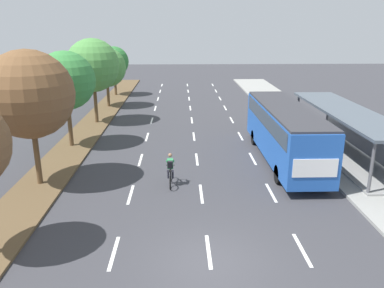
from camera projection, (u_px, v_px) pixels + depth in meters
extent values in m
plane|color=#38383D|center=(210.00, 263.00, 13.63)|extent=(140.00, 140.00, 0.00)
cube|color=brown|center=(94.00, 123.00, 32.45)|extent=(2.60, 52.00, 0.12)
cube|color=gray|center=(300.00, 122.00, 32.96)|extent=(4.50, 52.00, 0.15)
cube|color=white|center=(114.00, 253.00, 14.20)|extent=(0.14, 2.24, 0.01)
cube|color=white|center=(131.00, 194.00, 19.06)|extent=(0.14, 2.24, 0.01)
cube|color=white|center=(141.00, 160.00, 23.92)|extent=(0.14, 2.24, 0.01)
cube|color=white|center=(147.00, 137.00, 28.78)|extent=(0.14, 2.24, 0.01)
cube|color=white|center=(152.00, 120.00, 33.64)|extent=(0.14, 2.24, 0.01)
cube|color=white|center=(155.00, 108.00, 38.50)|extent=(0.14, 2.24, 0.01)
cube|color=white|center=(158.00, 99.00, 43.36)|extent=(0.14, 2.24, 0.01)
cube|color=white|center=(160.00, 91.00, 48.22)|extent=(0.14, 2.24, 0.01)
cube|color=white|center=(162.00, 85.00, 53.08)|extent=(0.14, 2.24, 0.01)
cube|color=white|center=(209.00, 251.00, 14.31)|extent=(0.14, 2.24, 0.01)
cube|color=white|center=(201.00, 194.00, 19.17)|extent=(0.14, 2.24, 0.01)
cube|color=white|center=(197.00, 159.00, 24.02)|extent=(0.14, 2.24, 0.01)
cube|color=white|center=(194.00, 136.00, 28.88)|extent=(0.14, 2.24, 0.01)
cube|color=white|center=(192.00, 120.00, 33.74)|extent=(0.14, 2.24, 0.01)
cube|color=white|center=(190.00, 108.00, 38.60)|extent=(0.14, 2.24, 0.01)
cube|color=white|center=(189.00, 99.00, 43.46)|extent=(0.14, 2.24, 0.01)
cube|color=white|center=(188.00, 91.00, 48.32)|extent=(0.14, 2.24, 0.01)
cube|color=white|center=(187.00, 85.00, 53.18)|extent=(0.14, 2.24, 0.01)
cube|color=white|center=(302.00, 250.00, 14.41)|extent=(0.14, 2.24, 0.01)
cube|color=white|center=(271.00, 193.00, 19.27)|extent=(0.14, 2.24, 0.01)
cube|color=white|center=(253.00, 159.00, 24.13)|extent=(0.14, 2.24, 0.01)
cube|color=white|center=(240.00, 136.00, 28.99)|extent=(0.14, 2.24, 0.01)
cube|color=white|center=(232.00, 120.00, 33.85)|extent=(0.14, 2.24, 0.01)
cube|color=white|center=(225.00, 108.00, 38.71)|extent=(0.14, 2.24, 0.01)
cube|color=white|center=(220.00, 98.00, 43.56)|extent=(0.14, 2.24, 0.01)
cube|color=white|center=(216.00, 91.00, 48.42)|extent=(0.14, 2.24, 0.01)
cube|color=white|center=(213.00, 85.00, 53.28)|extent=(0.14, 2.24, 0.01)
cube|color=gray|center=(342.00, 153.00, 24.50)|extent=(2.60, 12.54, 0.10)
cylinder|color=#56565B|center=(372.00, 167.00, 18.32)|extent=(0.16, 0.16, 2.60)
cylinder|color=#56565B|center=(298.00, 112.00, 29.81)|extent=(0.16, 0.16, 2.60)
cylinder|color=#56565B|center=(328.00, 112.00, 29.88)|extent=(0.16, 0.16, 2.60)
cube|color=gray|center=(364.00, 133.00, 24.14)|extent=(0.10, 11.91, 2.34)
cube|color=#4C5660|center=(347.00, 111.00, 23.69)|extent=(2.90, 12.94, 0.16)
cube|color=#2356B2|center=(284.00, 132.00, 23.23)|extent=(2.50, 11.20, 2.80)
cube|color=#2D3D4C|center=(285.00, 118.00, 22.97)|extent=(2.54, 10.30, 0.90)
cube|color=#333338|center=(286.00, 108.00, 22.79)|extent=(2.45, 10.98, 0.12)
cube|color=#2D3D4C|center=(265.00, 107.00, 28.48)|extent=(2.25, 0.06, 1.54)
cube|color=white|center=(315.00, 168.00, 17.92)|extent=(2.12, 0.04, 0.90)
cylinder|color=black|center=(254.00, 137.00, 26.91)|extent=(0.30, 1.00, 1.00)
cylinder|color=black|center=(286.00, 137.00, 26.97)|extent=(0.30, 1.00, 1.00)
cylinder|color=black|center=(279.00, 174.00, 20.28)|extent=(0.30, 1.00, 1.00)
cylinder|color=black|center=(320.00, 174.00, 20.35)|extent=(0.30, 1.00, 1.00)
torus|color=black|center=(171.00, 174.00, 20.63)|extent=(0.06, 0.72, 0.72)
torus|color=black|center=(170.00, 183.00, 19.59)|extent=(0.06, 0.72, 0.72)
cylinder|color=black|center=(170.00, 173.00, 20.03)|extent=(0.05, 0.94, 0.05)
cylinder|color=black|center=(170.00, 177.00, 19.98)|extent=(0.05, 0.57, 0.42)
cylinder|color=black|center=(170.00, 174.00, 19.83)|extent=(0.04, 0.04, 0.40)
cube|color=black|center=(170.00, 171.00, 19.77)|extent=(0.12, 0.24, 0.06)
cylinder|color=black|center=(171.00, 165.00, 20.42)|extent=(0.46, 0.04, 0.04)
cube|color=#2D844C|center=(170.00, 164.00, 19.84)|extent=(0.30, 0.36, 0.59)
cube|color=black|center=(170.00, 164.00, 19.69)|extent=(0.26, 0.26, 0.42)
sphere|color=#9E7051|center=(170.00, 155.00, 19.83)|extent=(0.20, 0.20, 0.20)
cylinder|color=#23232D|center=(168.00, 171.00, 19.93)|extent=(0.12, 0.42, 0.25)
cylinder|color=#23232D|center=(168.00, 175.00, 20.17)|extent=(0.10, 0.17, 0.41)
cylinder|color=#23232D|center=(173.00, 171.00, 19.94)|extent=(0.12, 0.42, 0.25)
cylinder|color=#23232D|center=(173.00, 174.00, 20.18)|extent=(0.10, 0.17, 0.41)
cylinder|color=#2D844C|center=(167.00, 161.00, 20.03)|extent=(0.09, 0.47, 0.28)
cylinder|color=#2D844C|center=(174.00, 161.00, 20.04)|extent=(0.09, 0.47, 0.28)
cylinder|color=brown|center=(37.00, 155.00, 19.70)|extent=(0.28, 0.28, 3.03)
sphere|color=brown|center=(29.00, 94.00, 18.76)|extent=(4.35, 4.35, 4.35)
cylinder|color=brown|center=(70.00, 124.00, 25.97)|extent=(0.28, 0.28, 2.98)
sphere|color=#38843D|center=(66.00, 81.00, 25.10)|extent=(3.84, 3.84, 3.84)
cylinder|color=brown|center=(96.00, 104.00, 32.22)|extent=(0.28, 0.28, 3.12)
sphere|color=#4C8E42|center=(93.00, 65.00, 31.28)|extent=(4.30, 4.30, 4.30)
cylinder|color=brown|center=(108.00, 94.00, 38.58)|extent=(0.28, 0.28, 2.43)
sphere|color=#4C8E42|center=(106.00, 67.00, 37.79)|extent=(3.84, 3.84, 3.84)
cylinder|color=brown|center=(115.00, 84.00, 44.81)|extent=(0.28, 0.28, 2.59)
sphere|color=#2D7533|center=(114.00, 61.00, 44.05)|extent=(3.36, 3.36, 3.36)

